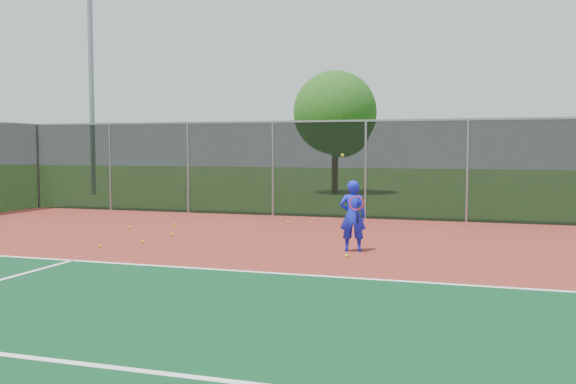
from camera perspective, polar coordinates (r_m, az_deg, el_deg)
name	(u,v)px	position (r m, az deg, el deg)	size (l,w,h in m)	color
ground	(427,339)	(7.74, 12.26, -12.67)	(120.00, 120.00, 0.00)	#2A5017
court_apron	(440,299)	(9.67, 13.39, -9.26)	(30.00, 20.00, 0.02)	maroon
fence_back	(467,169)	(19.41, 15.65, 1.95)	(30.00, 0.06, 3.03)	black
tennis_player	(353,216)	(13.54, 5.77, -2.10)	(0.60, 0.63, 2.06)	#1621D7
practice_ball_0	(310,222)	(18.42, 1.96, -2.72)	(0.07, 0.07, 0.07)	#C4D218
practice_ball_1	(347,256)	(12.85, 5.26, -5.66)	(0.07, 0.07, 0.07)	#C4D218
practice_ball_2	(288,222)	(18.45, -0.02, -2.71)	(0.07, 0.07, 0.07)	#C4D218
practice_ball_3	(175,225)	(18.14, -10.02, -2.88)	(0.07, 0.07, 0.07)	#C4D218
practice_ball_4	(171,235)	(16.11, -10.34, -3.75)	(0.07, 0.07, 0.07)	#C4D218
practice_ball_5	(130,227)	(17.83, -13.85, -3.06)	(0.07, 0.07, 0.07)	#C4D218
practice_ball_7	(100,246)	(14.65, -16.36, -4.62)	(0.07, 0.07, 0.07)	#C4D218
practice_ball_8	(143,242)	(15.05, -12.78, -4.33)	(0.07, 0.07, 0.07)	#C4D218
floodlight_nw	(90,34)	(31.40, -17.16, 13.28)	(0.90, 0.40, 13.17)	gray
tree_back_left	(337,117)	(30.64, 4.36, 6.71)	(3.98, 3.98, 5.84)	#3A2115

